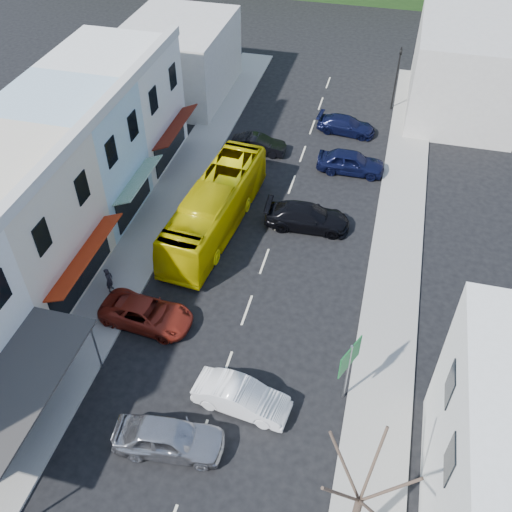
{
  "coord_description": "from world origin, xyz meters",
  "views": [
    {
      "loc": [
        5.6,
        -15.91,
        23.09
      ],
      "look_at": [
        0.0,
        6.0,
        2.2
      ],
      "focal_mm": 40.0,
      "sensor_mm": 36.0,
      "label": 1
    }
  ],
  "objects_px": {
    "pedestrian_left": "(109,279)",
    "direction_sign": "(347,373)",
    "car_red": "(147,313)",
    "traffic_signal": "(396,79)",
    "car_white": "(242,398)",
    "street_tree": "(359,501)",
    "bus": "(215,208)",
    "car_silver": "(169,439)"
  },
  "relations": [
    {
      "from": "car_white",
      "to": "pedestrian_left",
      "type": "distance_m",
      "value": 10.44
    },
    {
      "from": "bus",
      "to": "street_tree",
      "type": "relative_size",
      "value": 1.5
    },
    {
      "from": "car_red",
      "to": "pedestrian_left",
      "type": "relative_size",
      "value": 2.71
    },
    {
      "from": "car_red",
      "to": "pedestrian_left",
      "type": "bearing_deg",
      "value": 65.69
    },
    {
      "from": "pedestrian_left",
      "to": "direction_sign",
      "type": "relative_size",
      "value": 0.45
    },
    {
      "from": "car_white",
      "to": "car_red",
      "type": "height_order",
      "value": "same"
    },
    {
      "from": "car_silver",
      "to": "traffic_signal",
      "type": "bearing_deg",
      "value": -18.27
    },
    {
      "from": "street_tree",
      "to": "traffic_signal",
      "type": "xyz_separation_m",
      "value": [
        -1.09,
        35.32,
        -1.26
      ]
    },
    {
      "from": "direction_sign",
      "to": "car_red",
      "type": "bearing_deg",
      "value": -166.72
    },
    {
      "from": "car_red",
      "to": "street_tree",
      "type": "distance_m",
      "value": 14.9
    },
    {
      "from": "bus",
      "to": "pedestrian_left",
      "type": "bearing_deg",
      "value": -115.34
    },
    {
      "from": "street_tree",
      "to": "car_silver",
      "type": "bearing_deg",
      "value": 164.98
    },
    {
      "from": "car_red",
      "to": "direction_sign",
      "type": "distance_m",
      "value": 10.91
    },
    {
      "from": "pedestrian_left",
      "to": "traffic_signal",
      "type": "height_order",
      "value": "traffic_signal"
    },
    {
      "from": "car_red",
      "to": "traffic_signal",
      "type": "bearing_deg",
      "value": -16.72
    },
    {
      "from": "bus",
      "to": "street_tree",
      "type": "height_order",
      "value": "street_tree"
    },
    {
      "from": "bus",
      "to": "pedestrian_left",
      "type": "height_order",
      "value": "bus"
    },
    {
      "from": "bus",
      "to": "car_red",
      "type": "relative_size",
      "value": 2.52
    },
    {
      "from": "car_white",
      "to": "direction_sign",
      "type": "distance_m",
      "value": 4.93
    },
    {
      "from": "bus",
      "to": "car_silver",
      "type": "bearing_deg",
      "value": -75.31
    },
    {
      "from": "car_silver",
      "to": "traffic_signal",
      "type": "distance_m",
      "value": 33.94
    },
    {
      "from": "car_silver",
      "to": "street_tree",
      "type": "relative_size",
      "value": 0.57
    },
    {
      "from": "street_tree",
      "to": "traffic_signal",
      "type": "height_order",
      "value": "street_tree"
    },
    {
      "from": "car_silver",
      "to": "direction_sign",
      "type": "relative_size",
      "value": 1.16
    },
    {
      "from": "car_white",
      "to": "pedestrian_left",
      "type": "bearing_deg",
      "value": 66.23
    },
    {
      "from": "car_red",
      "to": "traffic_signal",
      "type": "distance_m",
      "value": 28.81
    },
    {
      "from": "car_white",
      "to": "pedestrian_left",
      "type": "height_order",
      "value": "pedestrian_left"
    },
    {
      "from": "traffic_signal",
      "to": "car_white",
      "type": "bearing_deg",
      "value": 70.5
    },
    {
      "from": "bus",
      "to": "traffic_signal",
      "type": "distance_m",
      "value": 20.64
    },
    {
      "from": "pedestrian_left",
      "to": "street_tree",
      "type": "height_order",
      "value": "street_tree"
    },
    {
      "from": "pedestrian_left",
      "to": "direction_sign",
      "type": "height_order",
      "value": "direction_sign"
    },
    {
      "from": "car_red",
      "to": "traffic_signal",
      "type": "xyz_separation_m",
      "value": [
        10.65,
        26.7,
        1.9
      ]
    },
    {
      "from": "direction_sign",
      "to": "street_tree",
      "type": "height_order",
      "value": "street_tree"
    },
    {
      "from": "direction_sign",
      "to": "traffic_signal",
      "type": "distance_m",
      "value": 28.74
    },
    {
      "from": "bus",
      "to": "car_red",
      "type": "distance_m",
      "value": 8.52
    },
    {
      "from": "street_tree",
      "to": "traffic_signal",
      "type": "relative_size",
      "value": 1.48
    },
    {
      "from": "direction_sign",
      "to": "traffic_signal",
      "type": "height_order",
      "value": "traffic_signal"
    },
    {
      "from": "car_red",
      "to": "traffic_signal",
      "type": "height_order",
      "value": "traffic_signal"
    },
    {
      "from": "car_white",
      "to": "car_red",
      "type": "xyz_separation_m",
      "value": [
        -6.17,
        3.7,
        0.0
      ]
    },
    {
      "from": "car_silver",
      "to": "car_white",
      "type": "bearing_deg",
      "value": -48.3
    },
    {
      "from": "pedestrian_left",
      "to": "traffic_signal",
      "type": "xyz_separation_m",
      "value": [
        13.47,
        25.12,
        1.6
      ]
    },
    {
      "from": "car_white",
      "to": "direction_sign",
      "type": "xyz_separation_m",
      "value": [
        4.48,
        1.68,
        1.2
      ]
    }
  ]
}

